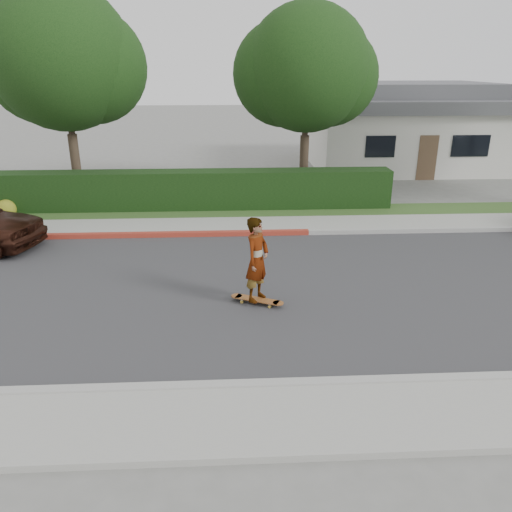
% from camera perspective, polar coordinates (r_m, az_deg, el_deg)
% --- Properties ---
extents(ground, '(120.00, 120.00, 0.00)m').
position_cam_1_polar(ground, '(12.42, 4.23, -3.62)').
color(ground, slate).
rests_on(ground, ground).
extents(road, '(60.00, 8.00, 0.01)m').
position_cam_1_polar(road, '(12.42, 4.23, -3.60)').
color(road, '#2D2D30').
rests_on(road, ground).
extents(curb_near, '(60.00, 0.20, 0.15)m').
position_cam_1_polar(curb_near, '(8.86, 7.52, -14.27)').
color(curb_near, '#9E9E99').
rests_on(curb_near, ground).
extents(sidewalk_near, '(60.00, 1.60, 0.12)m').
position_cam_1_polar(sidewalk_near, '(8.17, 8.66, -17.98)').
color(sidewalk_near, gray).
rests_on(sidewalk_near, ground).
extents(curb_far, '(60.00, 0.20, 0.15)m').
position_cam_1_polar(curb_far, '(16.19, 2.50, 2.67)').
color(curb_far, '#9E9E99').
rests_on(curb_far, ground).
extents(curb_red_section, '(12.00, 0.21, 0.15)m').
position_cam_1_polar(curb_red_section, '(16.50, -15.07, 2.31)').
color(curb_red_section, '#9B3021').
rests_on(curb_red_section, ground).
extents(sidewalk_far, '(60.00, 1.60, 0.12)m').
position_cam_1_polar(sidewalk_far, '(17.05, 2.22, 3.58)').
color(sidewalk_far, gray).
rests_on(sidewalk_far, ground).
extents(planting_strip, '(60.00, 1.60, 0.10)m').
position_cam_1_polar(planting_strip, '(18.58, 1.79, 5.03)').
color(planting_strip, '#2D4C1E').
rests_on(planting_strip, ground).
extents(hedge, '(15.00, 1.00, 1.50)m').
position_cam_1_polar(hedge, '(18.98, -7.47, 7.39)').
color(hedge, black).
rests_on(hedge, ground).
extents(tree_left, '(5.99, 5.21, 8.00)m').
position_cam_1_polar(tree_left, '(20.78, -21.11, 20.00)').
color(tree_left, '#33261C').
rests_on(tree_left, ground).
extents(tree_center, '(5.66, 4.84, 7.44)m').
position_cam_1_polar(tree_center, '(20.60, 5.73, 20.20)').
color(tree_center, '#33261C').
rests_on(tree_center, ground).
extents(house, '(10.60, 8.60, 4.30)m').
position_cam_1_polar(house, '(28.96, 16.74, 14.09)').
color(house, beige).
rests_on(house, ground).
extents(skateboard, '(1.27, 0.75, 0.12)m').
position_cam_1_polar(skateboard, '(11.51, 0.13, -5.02)').
color(skateboard, gold).
rests_on(skateboard, ground).
extents(skateboarder, '(0.78, 0.85, 1.95)m').
position_cam_1_polar(skateboarder, '(11.11, 0.13, -0.42)').
color(skateboarder, white).
rests_on(skateboarder, skateboard).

